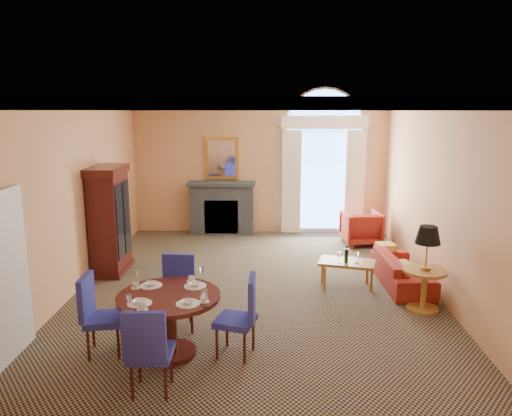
{
  "coord_description": "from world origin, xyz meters",
  "views": [
    {
      "loc": [
        0.24,
        -8.05,
        3.18
      ],
      "look_at": [
        0.0,
        0.5,
        1.3
      ],
      "focal_mm": 35.0,
      "sensor_mm": 36.0,
      "label": 1
    }
  ],
  "objects_px": {
    "dining_table": "(169,311)",
    "side_table": "(426,259)",
    "sofa": "(402,270)",
    "coffee_table": "(347,263)",
    "armchair": "(361,228)",
    "armoire": "(110,222)"
  },
  "relations": [
    {
      "from": "armoire",
      "to": "side_table",
      "type": "distance_m",
      "value": 5.57
    },
    {
      "from": "coffee_table",
      "to": "side_table",
      "type": "distance_m",
      "value": 1.43
    },
    {
      "from": "armchair",
      "to": "side_table",
      "type": "height_order",
      "value": "side_table"
    },
    {
      "from": "armchair",
      "to": "coffee_table",
      "type": "height_order",
      "value": "coffee_table"
    },
    {
      "from": "sofa",
      "to": "coffee_table",
      "type": "bearing_deg",
      "value": 97.37
    },
    {
      "from": "dining_table",
      "to": "coffee_table",
      "type": "bearing_deg",
      "value": 42.8
    },
    {
      "from": "sofa",
      "to": "armchair",
      "type": "height_order",
      "value": "armchair"
    },
    {
      "from": "armoire",
      "to": "sofa",
      "type": "distance_m",
      "value": 5.35
    },
    {
      "from": "armchair",
      "to": "armoire",
      "type": "bearing_deg",
      "value": 14.4
    },
    {
      "from": "armoire",
      "to": "side_table",
      "type": "xyz_separation_m",
      "value": [
        5.32,
        -1.64,
        -0.13
      ]
    },
    {
      "from": "coffee_table",
      "to": "armchair",
      "type": "bearing_deg",
      "value": 89.72
    },
    {
      "from": "sofa",
      "to": "side_table",
      "type": "distance_m",
      "value": 1.22
    },
    {
      "from": "armchair",
      "to": "coffee_table",
      "type": "xyz_separation_m",
      "value": [
        -0.71,
        -2.67,
        0.06
      ]
    },
    {
      "from": "dining_table",
      "to": "sofa",
      "type": "relative_size",
      "value": 0.72
    },
    {
      "from": "sofa",
      "to": "side_table",
      "type": "bearing_deg",
      "value": -179.48
    },
    {
      "from": "coffee_table",
      "to": "side_table",
      "type": "xyz_separation_m",
      "value": [
        1.04,
        -0.91,
        0.39
      ]
    },
    {
      "from": "armoire",
      "to": "side_table",
      "type": "bearing_deg",
      "value": -17.14
    },
    {
      "from": "armchair",
      "to": "coffee_table",
      "type": "relative_size",
      "value": 0.8
    },
    {
      "from": "armoire",
      "to": "armchair",
      "type": "distance_m",
      "value": 5.39
    },
    {
      "from": "coffee_table",
      "to": "sofa",
      "type": "bearing_deg",
      "value": 24.21
    },
    {
      "from": "dining_table",
      "to": "side_table",
      "type": "bearing_deg",
      "value": 22.14
    },
    {
      "from": "armoire",
      "to": "sofa",
      "type": "height_order",
      "value": "armoire"
    }
  ]
}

